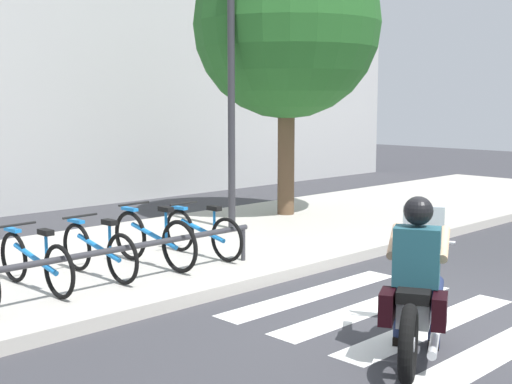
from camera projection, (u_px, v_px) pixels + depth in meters
name	position (u px, v px, depth m)	size (l,w,h in m)	color
ground_plane	(442.00, 321.00, 7.13)	(48.00, 48.00, 0.00)	#38383D
sidewalk	(179.00, 249.00, 10.25)	(24.00, 4.40, 0.15)	#B7B2A8
crosswalk_stripe_1	(506.00, 345.00, 6.41)	(2.80, 0.40, 0.01)	white
crosswalk_stripe_2	(431.00, 325.00, 6.98)	(2.80, 0.40, 0.01)	white
crosswalk_stripe_3	(367.00, 309.00, 7.55)	(2.80, 0.40, 0.01)	white
crosswalk_stripe_4	(312.00, 294.00, 8.12)	(2.80, 0.40, 0.01)	white
motorcycle	(417.00, 301.00, 6.24)	(1.99, 1.14, 1.25)	black
rider	(417.00, 264.00, 6.12)	(0.77, 0.71, 1.45)	#1E4C59
bicycle_1	(35.00, 261.00, 7.70)	(0.48, 1.61, 0.73)	black
bicycle_2	(98.00, 250.00, 8.26)	(0.48, 1.57, 0.74)	black
bicycle_3	(154.00, 239.00, 8.82)	(0.48, 1.68, 0.80)	black
bicycle_4	(202.00, 233.00, 9.39)	(0.48, 1.56, 0.73)	black
bike_rack	(124.00, 251.00, 7.86)	(3.85, 0.07, 0.49)	#333338
street_lamp	(231.00, 74.00, 11.18)	(0.28, 0.28, 4.50)	#2D2D33
tree_near_rack	(287.00, 25.00, 12.54)	(3.45, 3.45, 5.40)	brown
building_backdrop	(4.00, 54.00, 13.88)	(24.00, 1.20, 6.45)	#AFAFAF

